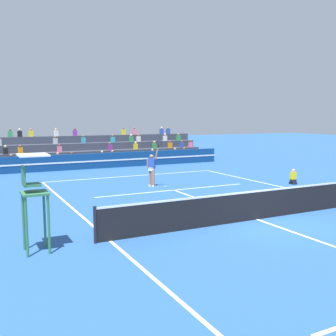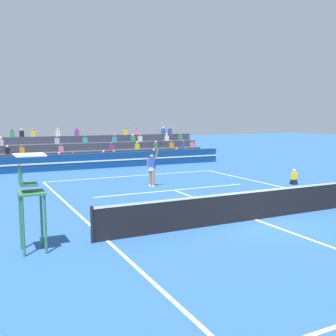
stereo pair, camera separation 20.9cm
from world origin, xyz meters
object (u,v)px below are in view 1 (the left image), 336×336
(tennis_player, at_px, (152,168))
(tennis_ball, at_px, (165,187))
(umpire_chair, at_px, (33,190))
(ball_kid_courtside, at_px, (293,178))

(tennis_player, distance_m, tennis_ball, 1.22)
(tennis_player, height_order, tennis_ball, tennis_player)
(umpire_chair, bearing_deg, ball_kid_courtside, 19.48)
(umpire_chair, relative_size, ball_kid_courtside, 3.16)
(umpire_chair, distance_m, tennis_ball, 10.70)
(ball_kid_courtside, relative_size, tennis_ball, 12.43)
(ball_kid_courtside, height_order, tennis_player, tennis_player)
(tennis_ball, bearing_deg, tennis_player, 132.40)
(ball_kid_courtside, xyz_separation_m, tennis_ball, (-6.72, 2.27, -0.30))
(ball_kid_courtside, distance_m, tennis_player, 7.79)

